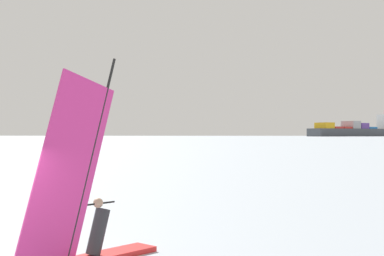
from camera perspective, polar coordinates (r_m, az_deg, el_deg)
windsurfer at (r=11.50m, az=-11.30°, el=-8.58°), size 1.89×3.23×4.52m
cargo_ship at (r=750.58m, az=17.65°, el=-0.22°), size 128.58×133.58×37.14m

